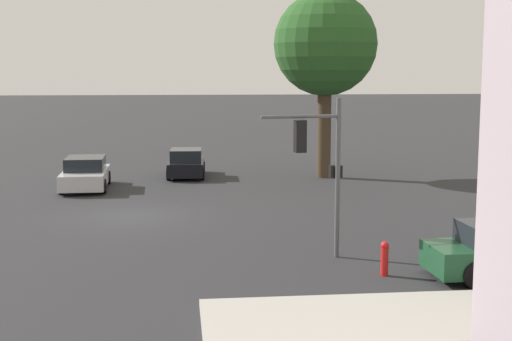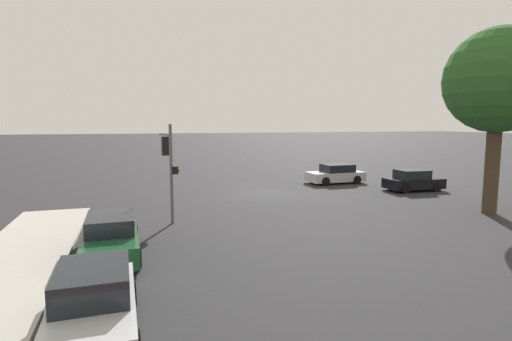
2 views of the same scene
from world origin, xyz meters
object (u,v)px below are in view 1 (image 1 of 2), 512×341
(parked_car_0, at_px, (511,251))
(fire_hydrant, at_px, (385,258))
(crossing_car_0, at_px, (186,164))
(street_tree, at_px, (325,45))
(traffic_signal, at_px, (318,155))
(crossing_car_1, at_px, (85,174))

(parked_car_0, relative_size, fire_hydrant, 4.80)
(crossing_car_0, bearing_deg, street_tree, -95.05)
(traffic_signal, height_order, fire_hydrant, traffic_signal)
(parked_car_0, bearing_deg, crossing_car_0, 112.01)
(street_tree, height_order, crossing_car_0, street_tree)
(traffic_signal, distance_m, fire_hydrant, 3.48)
(traffic_signal, bearing_deg, street_tree, -19.88)
(crossing_car_0, xyz_separation_m, fire_hydrant, (18.65, 4.95, -0.18))
(street_tree, distance_m, parked_car_0, 19.19)
(traffic_signal, xyz_separation_m, parked_car_0, (2.47, 4.61, -2.30))
(street_tree, bearing_deg, crossing_car_0, -97.63)
(street_tree, relative_size, crossing_car_1, 2.14)
(crossing_car_0, bearing_deg, fire_hydrant, -162.55)
(parked_car_0, height_order, fire_hydrant, parked_car_0)
(crossing_car_0, bearing_deg, parked_car_0, -154.32)
(fire_hydrant, bearing_deg, street_tree, 173.53)
(traffic_signal, bearing_deg, fire_hydrant, -152.41)
(traffic_signal, relative_size, parked_car_0, 1.03)
(traffic_signal, xyz_separation_m, fire_hydrant, (1.98, 1.40, -2.50))
(traffic_signal, relative_size, crossing_car_1, 1.05)
(crossing_car_1, xyz_separation_m, parked_car_0, (15.75, 12.79, 0.00))
(street_tree, height_order, traffic_signal, street_tree)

